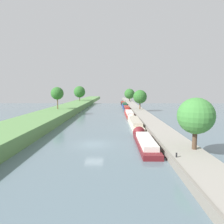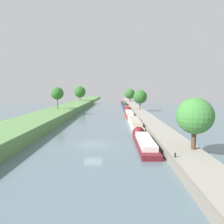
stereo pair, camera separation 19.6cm
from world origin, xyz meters
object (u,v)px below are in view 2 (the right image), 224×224
Objects in this scene: narrowboat_maroon at (143,141)px; narrowboat_red at (129,113)px; mooring_bollard_far at (126,101)px; narrowboat_blue at (125,105)px; person_walking at (131,100)px; mooring_bollard_near at (175,155)px; narrowboat_black at (123,103)px; narrowboat_navy at (127,108)px; narrowboat_cream at (134,122)px.

narrowboat_maroon reaches higher than narrowboat_red.
narrowboat_red is 53.50m from mooring_bollard_far.
narrowboat_blue is (0.20, 30.22, 0.12)m from narrowboat_red.
person_walking is 85.75m from mooring_bollard_near.
narrowboat_black is at bearing 89.98° from narrowboat_red.
mooring_bollard_far is (0.00, 91.89, 0.00)m from mooring_bollard_near.
narrowboat_black is 36.17× the size of mooring_bollard_far.
person_walking is at bearing 85.08° from narrowboat_red.
narrowboat_navy reaches higher than mooring_bollard_near.
mooring_bollard_near is (1.96, -38.43, 0.53)m from narrowboat_red.
narrowboat_red is (-0.07, 15.88, -0.06)m from narrowboat_cream.
mooring_bollard_near and mooring_bollard_far have the same top height.
mooring_bollard_far is at bearing 87.90° from narrowboat_red.
narrowboat_navy is at bearing -92.66° from mooring_bollard_far.
narrowboat_blue is 23.31m from mooring_bollard_far.
narrowboat_maroon is 60.99m from narrowboat_blue.
narrowboat_red reaches higher than mooring_bollard_near.
person_walking is at bearing 83.09° from narrowboat_navy.
mooring_bollard_near is at bearing -74.90° from narrowboat_maroon.
narrowboat_maroon is 0.85× the size of narrowboat_navy.
narrowboat_maroon is at bearing -90.28° from narrowboat_blue.
narrowboat_navy is 14.97m from narrowboat_blue.
narrowboat_maroon is at bearing -91.41° from mooring_bollard_far.
narrowboat_blue is at bearing -94.35° from mooring_bollard_far.
narrowboat_blue is at bearing 89.63° from narrowboat_red.
narrowboat_navy is 32.29m from person_walking.
person_walking is (3.87, 17.07, 1.06)m from narrowboat_blue.
narrowboat_maroon is 0.78× the size of narrowboat_black.
narrowboat_maroon is 30.77m from narrowboat_red.
narrowboat_maroon is at bearing -90.36° from narrowboat_navy.
narrowboat_navy is 8.94× the size of person_walking.
narrowboat_maroon is 7.62× the size of person_walking.
narrowboat_cream is 61.56m from narrowboat_black.
narrowboat_maroon reaches higher than mooring_bollard_near.
mooring_bollard_near is (2.07, -7.66, 0.57)m from narrowboat_maroon.
person_walking is at bearing 86.38° from narrowboat_cream.
narrowboat_cream is 9.48× the size of person_walking.
mooring_bollard_near is at bearing -88.68° from narrowboat_black.
narrowboat_navy is at bearing 91.89° from mooring_bollard_near.
narrowboat_maroon is at bearing 105.10° from mooring_bollard_near.
person_walking is at bearing -71.12° from mooring_bollard_far.
mooring_bollard_near is (1.77, -68.65, 0.41)m from narrowboat_blue.
narrowboat_red is at bearing 92.92° from mooring_bollard_near.
narrowboat_maroon is 46.02m from narrowboat_navy.
person_walking reaches higher than mooring_bollard_far.
narrowboat_maroon is 7.96m from mooring_bollard_near.
person_walking reaches higher than mooring_bollard_near.
mooring_bollard_near is 1.00× the size of mooring_bollard_far.
narrowboat_navy is (0.19, 15.25, 0.05)m from narrowboat_red.
narrowboat_navy is 32.99× the size of mooring_bollard_near.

